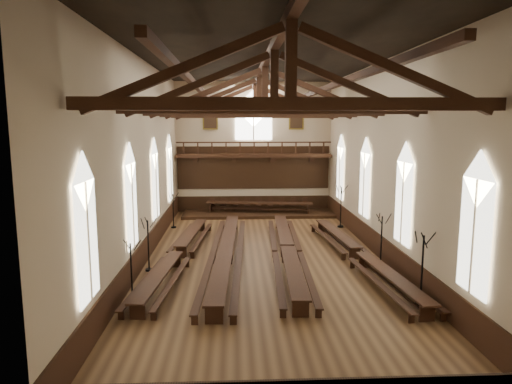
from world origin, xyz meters
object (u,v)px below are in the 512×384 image
refectory_row_c (288,249)px  candelabrum_right_far (341,214)px  dais (259,213)px  candelabrum_right_near (421,283)px  refectory_row_a (179,252)px  candelabrum_left_near (132,282)px  refectory_row_b (226,251)px  candelabrum_left_far (173,217)px  candelabrum_left_mid (149,255)px  high_table (259,204)px  candelabrum_right_mid (381,250)px  refectory_row_d (359,253)px

refectory_row_c → candelabrum_right_far: size_ratio=5.10×
dais → candelabrum_right_near: 18.30m
refectory_row_a → candelabrum_left_near: candelabrum_left_near is taller
candelabrum_left_near → refectory_row_a: bearing=75.6°
candelabrum_left_near → candelabrum_right_near: size_ratio=0.84×
refectory_row_b → candelabrum_left_far: bearing=115.1°
candelabrum_left_mid → refectory_row_a: bearing=44.8°
refectory_row_a → candelabrum_left_mid: candelabrum_left_mid is taller
refectory_row_c → high_table: size_ratio=1.82×
candelabrum_right_mid → candelabrum_right_far: 8.39m
refectory_row_a → refectory_row_b: bearing=-1.7°
candelabrum_left_mid → candelabrum_right_near: candelabrum_right_near is taller
refectory_row_b → refectory_row_d: bearing=-4.8°
refectory_row_a → dais: bearing=68.2°
candelabrum_left_far → candelabrum_right_mid: (11.10, -8.73, 0.07)m
dais → candelabrum_right_mid: bearing=-67.8°
candelabrum_left_mid → candelabrum_left_far: candelabrum_left_mid is taller
refectory_row_b → dais: (2.30, 11.73, -0.48)m
refectory_row_c → candelabrum_left_near: candelabrum_left_near is taller
candelabrum_right_far → dais: bearing=140.0°
candelabrum_right_mid → candelabrum_right_far: bearing=90.0°
high_table → refectory_row_d: bearing=-70.9°
candelabrum_left_near → candelabrum_left_far: candelabrum_left_near is taller
candelabrum_right_far → refectory_row_b: bearing=-135.4°
refectory_row_a → candelabrum_right_far: bearing=36.5°
refectory_row_b → refectory_row_d: size_ratio=1.06×
refectory_row_b → high_table: bearing=78.9°
refectory_row_b → dais: refectory_row_b is taller
high_table → candelabrum_left_near: candelabrum_left_near is taller
high_table → candelabrum_left_far: 7.14m
refectory_row_c → refectory_row_d: bearing=-13.1°
high_table → candelabrum_right_near: size_ratio=2.77×
refectory_row_d → candelabrum_right_mid: 1.07m
refectory_row_a → candelabrum_left_mid: 1.77m
refectory_row_c → candelabrum_left_far: bearing=132.0°
high_table → candelabrum_left_far: size_ratio=3.36×
refectory_row_b → candelabrum_left_far: candelabrum_left_far is taller
refectory_row_a → refectory_row_c: refectory_row_c is taller
candelabrum_left_mid → candelabrum_right_mid: 11.10m
candelabrum_right_far → candelabrum_right_mid: bearing=-90.0°
refectory_row_a → candelabrum_left_mid: (-1.24, -1.23, 0.27)m
refectory_row_c → dais: bearing=94.1°
refectory_row_b → candelabrum_right_mid: candelabrum_right_mid is taller
refectory_row_d → dais: 13.01m
refectory_row_d → refectory_row_c: bearing=166.9°
candelabrum_left_far → candelabrum_right_mid: size_ratio=0.91×
candelabrum_left_far → high_table: bearing=34.2°
candelabrum_left_far → candelabrum_right_far: bearing=-1.8°
dais → candelabrum_left_near: 17.52m
refectory_row_b → candelabrum_left_mid: (-3.61, -1.16, 0.19)m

